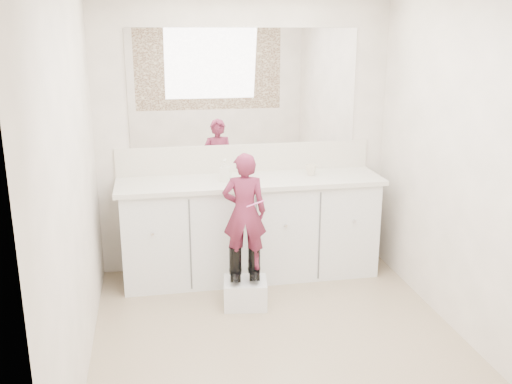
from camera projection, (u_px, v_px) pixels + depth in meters
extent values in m
plane|color=#867658|center=(281.00, 345.00, 3.99)|extent=(3.00, 3.00, 0.00)
plane|color=#BEB2A2|center=(245.00, 137.00, 5.07)|extent=(2.60, 0.00, 2.60)
plane|color=#BEB2A2|center=(372.00, 275.00, 2.24)|extent=(2.60, 0.00, 2.60)
plane|color=#BEB2A2|center=(73.00, 190.00, 3.42)|extent=(0.00, 3.00, 3.00)
plane|color=#BEB2A2|center=(469.00, 171.00, 3.89)|extent=(0.00, 3.00, 3.00)
cube|color=silver|center=(250.00, 230.00, 5.03)|extent=(2.20, 0.55, 0.85)
cube|color=beige|center=(251.00, 181.00, 4.89)|extent=(2.28, 0.58, 0.04)
cube|color=beige|center=(245.00, 158.00, 5.11)|extent=(2.28, 0.03, 0.25)
cube|color=white|center=(245.00, 87.00, 4.94)|extent=(2.00, 0.02, 1.00)
cube|color=#472819|center=(377.00, 163.00, 2.12)|extent=(2.00, 0.01, 1.20)
cylinder|color=silver|center=(247.00, 169.00, 5.03)|extent=(0.08, 0.08, 0.10)
imported|color=beige|center=(311.00, 170.00, 5.01)|extent=(0.13, 0.13, 0.09)
imported|color=silver|center=(225.00, 170.00, 4.80)|extent=(0.11, 0.11, 0.19)
cube|color=silver|center=(245.00, 293.00, 4.53)|extent=(0.37, 0.33, 0.22)
imported|color=#A03157|center=(244.00, 212.00, 4.37)|extent=(0.37, 0.27, 0.93)
cylinder|color=pink|center=(255.00, 204.00, 4.28)|extent=(0.14, 0.03, 0.06)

